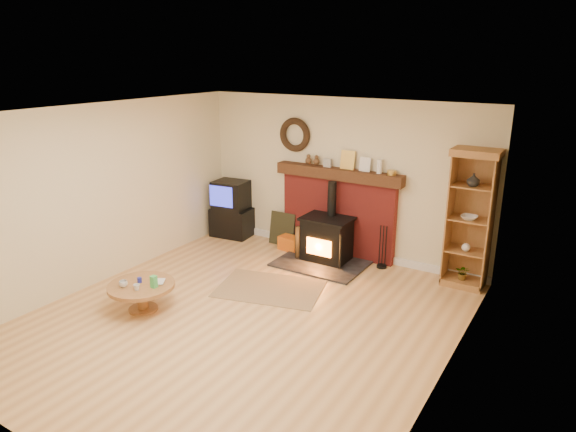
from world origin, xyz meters
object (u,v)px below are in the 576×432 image
Objects in this scene: wood_stove at (326,240)px; coffee_table at (141,289)px; tv_unit at (231,210)px; curio_cabinet at (470,219)px.

coffee_table is at bearing -114.58° from wood_stove.
curio_cabinet reaches higher than tv_unit.
wood_stove is at bearing -172.52° from curio_cabinet.
tv_unit is at bearing 174.64° from wood_stove.
coffee_table is (-3.41, -3.05, -0.70)m from curio_cabinet.
tv_unit is 3.08m from coffee_table.
wood_stove is 3.05m from coffee_table.
curio_cabinet is (2.14, 0.28, 0.65)m from wood_stove.
curio_cabinet is at bearing 7.48° from wood_stove.
curio_cabinet is at bearing 41.85° from coffee_table.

